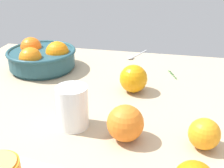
{
  "coord_description": "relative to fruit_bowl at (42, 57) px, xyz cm",
  "views": [
    {
      "loc": [
        16.64,
        -71.83,
        40.4
      ],
      "look_at": [
        1.47,
        -0.09,
        5.99
      ],
      "focal_mm": 46.47,
      "sensor_mm": 36.0,
      "label": 1
    }
  ],
  "objects": [
    {
      "name": "loose_orange_1",
      "position": [
        35.07,
        -11.59,
        -0.43
      ],
      "size": [
        8.57,
        8.57,
        8.57
      ],
      "primitive_type": "sphere",
      "color": "orange",
      "rests_on": "ground_plane"
    },
    {
      "name": "spoon",
      "position": [
        31.17,
        20.01,
        -4.28
      ],
      "size": [
        7.19,
        13.73,
        1.0
      ],
      "color": "silver",
      "rests_on": "ground_plane"
    },
    {
      "name": "herb_sprig_0",
      "position": [
        46.7,
        4.31,
        -4.45
      ],
      "size": [
        3.52,
        8.16,
        0.94
      ],
      "color": "#436C3B",
      "rests_on": "ground_plane"
    },
    {
      "name": "fruit_bowl",
      "position": [
        0.0,
        0.0,
        0.0
      ],
      "size": [
        24.76,
        24.76,
        10.66
      ],
      "color": "#234C56",
      "rests_on": "ground_plane"
    },
    {
      "name": "juice_glass",
      "position": [
        23.24,
        -33.92,
        -0.12
      ],
      "size": [
        7.76,
        7.76,
        10.71
      ],
      "color": "white",
      "rests_on": "ground_plane"
    },
    {
      "name": "ground_plane",
      "position": [
        28.72,
        -20.2,
        -6.22
      ],
      "size": [
        115.71,
        92.01,
        3.0
      ],
      "primitive_type": "cube",
      "color": "tan"
    },
    {
      "name": "loose_orange_3",
      "position": [
        36.77,
        -36.69,
        -0.44
      ],
      "size": [
        8.57,
        8.57,
        8.57
      ],
      "primitive_type": "sphere",
      "color": "orange",
      "rests_on": "ground_plane"
    },
    {
      "name": "loose_orange_4",
      "position": [
        54.24,
        -36.16,
        -1.2
      ],
      "size": [
        7.05,
        7.05,
        7.05
      ],
      "primitive_type": "sphere",
      "color": "orange",
      "rests_on": "ground_plane"
    }
  ]
}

